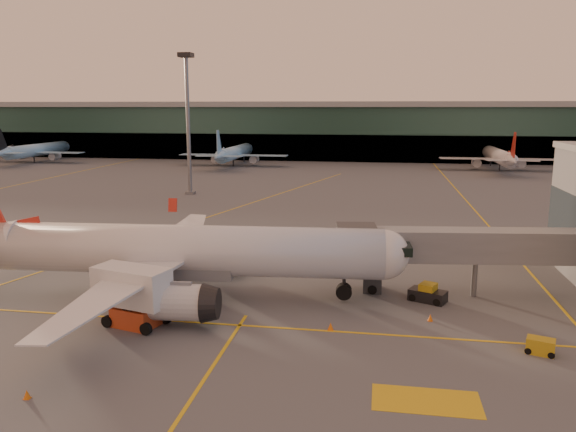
% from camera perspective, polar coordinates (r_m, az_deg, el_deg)
% --- Properties ---
extents(ground, '(600.00, 600.00, 0.00)m').
position_cam_1_polar(ground, '(40.22, -13.85, -12.94)').
color(ground, '#4C4F54').
rests_on(ground, ground).
extents(taxi_markings, '(100.12, 173.00, 0.01)m').
position_cam_1_polar(taxi_markings, '(82.83, -6.46, -0.24)').
color(taxi_markings, gold).
rests_on(taxi_markings, ground).
extents(terminal, '(400.00, 20.00, 17.60)m').
position_cam_1_polar(terminal, '(176.20, 4.55, 8.63)').
color(terminal, '#19382D').
rests_on(terminal, ground).
extents(mast_west_near, '(2.40, 2.40, 25.60)m').
position_cam_1_polar(mast_west_near, '(105.61, -10.14, 10.20)').
color(mast_west_near, slate).
rests_on(mast_west_near, ground).
extents(distant_aircraft_row, '(350.00, 34.00, 13.00)m').
position_cam_1_polar(distant_aircraft_row, '(152.52, 7.80, 4.89)').
color(distant_aircraft_row, '#86BBE1').
rests_on(distant_aircraft_row, ground).
extents(main_airplane, '(40.84, 36.83, 12.32)m').
position_cam_1_polar(main_airplane, '(48.72, -11.78, -3.60)').
color(main_airplane, silver).
rests_on(main_airplane, ground).
extents(jet_bridge, '(24.90, 5.98, 6.03)m').
position_cam_1_polar(jet_bridge, '(51.00, 20.08, -3.17)').
color(jet_bridge, slate).
rests_on(jet_bridge, ground).
extents(catering_truck, '(6.19, 3.90, 4.45)m').
position_cam_1_polar(catering_truck, '(43.65, -15.49, -7.52)').
color(catering_truck, '#BE3E1B').
rests_on(catering_truck, ground).
extents(gpu_cart, '(2.05, 1.60, 1.05)m').
position_cam_1_polar(gpu_cart, '(41.68, 24.27, -11.99)').
color(gpu_cart, '#B89417').
rests_on(gpu_cart, ground).
extents(pushback_tug, '(3.38, 2.69, 1.54)m').
position_cam_1_polar(pushback_tug, '(49.10, 14.01, -7.70)').
color(pushback_tug, black).
rests_on(pushback_tug, ground).
extents(cone_nose, '(0.42, 0.42, 0.53)m').
position_cam_1_polar(cone_nose, '(44.96, 14.25, -9.98)').
color(cone_nose, orange).
rests_on(cone_nose, ground).
extents(cone_wing_right, '(0.41, 0.41, 0.52)m').
position_cam_1_polar(cone_wing_right, '(36.16, -24.99, -16.11)').
color(cone_wing_right, orange).
rests_on(cone_wing_right, ground).
extents(cone_wing_left, '(0.49, 0.49, 0.62)m').
position_cam_1_polar(cone_wing_left, '(66.63, -7.46, -2.78)').
color(cone_wing_left, orange).
rests_on(cone_wing_left, ground).
extents(cone_fwd, '(0.45, 0.45, 0.58)m').
position_cam_1_polar(cone_fwd, '(42.05, 4.35, -11.13)').
color(cone_fwd, orange).
rests_on(cone_fwd, ground).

